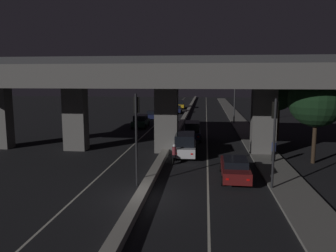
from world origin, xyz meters
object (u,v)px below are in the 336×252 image
car_dark_blue_third (192,130)px  motorcycle_black_filtering_near (174,155)px  car_white_second (185,145)px  car_dark_green_lead_oncoming (141,121)px  car_dark_blue_third_oncoming (176,109)px  car_taxi_yellow_fourth_oncoming (180,104)px  traffic_light_left_of_median (137,124)px  pedestrian_on_sidewalk (274,151)px  car_dark_red_lead (235,168)px  car_dark_blue_second_oncoming (152,115)px  traffic_light_right_of_median (274,129)px  street_lamp (232,89)px

car_dark_blue_third → motorcycle_black_filtering_near: car_dark_blue_third is taller
car_white_second → car_dark_green_lead_oncoming: (-6.94, 15.70, -0.11)m
car_dark_blue_third_oncoming → car_dark_blue_third: bearing=7.2°
car_taxi_yellow_fourth_oncoming → motorcycle_black_filtering_near: car_taxi_yellow_fourth_oncoming is taller
traffic_light_left_of_median → pedestrian_on_sidewalk: (9.45, 6.34, -2.83)m
car_dark_blue_third → car_dark_green_lead_oncoming: (-7.24, 7.93, -0.11)m
car_dark_red_lead → car_taxi_yellow_fourth_oncoming: 50.87m
car_white_second → car_dark_blue_third_oncoming: bearing=5.0°
car_white_second → pedestrian_on_sidewalk: car_white_second is taller
car_dark_blue_second_oncoming → car_taxi_yellow_fourth_oncoming: bearing=170.6°
car_dark_red_lead → car_dark_blue_third: 14.12m
traffic_light_left_of_median → car_dark_blue_second_oncoming: size_ratio=1.17×
traffic_light_left_of_median → car_dark_red_lead: bearing=17.3°
car_dark_blue_second_oncoming → car_dark_blue_third_oncoming: 9.71m
motorcycle_black_filtering_near → pedestrian_on_sidewalk: bearing=-81.4°
pedestrian_on_sidewalk → car_dark_green_lead_oncoming: bearing=129.0°
car_dark_red_lead → car_white_second: (-3.64, 5.95, 0.27)m
pedestrian_on_sidewalk → traffic_light_right_of_median: bearing=-102.0°
car_white_second → pedestrian_on_sidewalk: 7.15m
car_dark_blue_third_oncoming → pedestrian_on_sidewalk: pedestrian_on_sidewalk is taller
car_dark_green_lead_oncoming → car_taxi_yellow_fourth_oncoming: car_taxi_yellow_fourth_oncoming is taller
car_taxi_yellow_fourth_oncoming → car_dark_green_lead_oncoming: bearing=-8.9°
street_lamp → motorcycle_black_filtering_near: size_ratio=5.00×
car_white_second → car_dark_green_lead_oncoming: size_ratio=0.95×
motorcycle_black_filtering_near → pedestrian_on_sidewalk: (7.69, 0.69, 0.37)m
car_dark_red_lead → car_white_second: car_white_second is taller
car_dark_blue_third → car_dark_blue_second_oncoming: car_dark_blue_third is taller
traffic_light_left_of_median → car_dark_green_lead_oncoming: 24.15m
car_dark_blue_second_oncoming → motorcycle_black_filtering_near: motorcycle_black_filtering_near is taller
traffic_light_right_of_median → street_lamp: street_lamp is taller
traffic_light_right_of_median → motorcycle_black_filtering_near: size_ratio=3.13×
traffic_light_right_of_median → car_dark_blue_third: (-5.34, 15.62, -2.67)m
car_dark_blue_third_oncoming → car_taxi_yellow_fourth_oncoming: 10.12m
car_dark_blue_second_oncoming → car_dark_green_lead_oncoming: bearing=-0.6°
car_dark_green_lead_oncoming → car_taxi_yellow_fourth_oncoming: bearing=172.4°
street_lamp → car_white_second: 21.56m
car_taxi_yellow_fourth_oncoming → motorcycle_black_filtering_near: bearing=1.1°
traffic_light_right_of_median → car_white_second: bearing=125.7°
car_dark_red_lead → car_dark_green_lead_oncoming: car_dark_green_lead_oncoming is taller
car_white_second → car_dark_blue_third_oncoming: size_ratio=1.07×
car_dark_red_lead → car_dark_green_lead_oncoming: 24.10m
street_lamp → pedestrian_on_sidewalk: 22.41m
street_lamp → car_dark_blue_second_oncoming: street_lamp is taller
car_dark_green_lead_oncoming → car_taxi_yellow_fourth_oncoming: size_ratio=0.94×
traffic_light_left_of_median → car_dark_blue_third_oncoming: 42.23m
car_dark_green_lead_oncoming → pedestrian_on_sidewalk: 22.14m
car_dark_blue_third → car_dark_green_lead_oncoming: car_dark_blue_third is taller
car_dark_red_lead → pedestrian_on_sidewalk: (3.34, 4.43, 0.26)m
car_taxi_yellow_fourth_oncoming → pedestrian_on_sidewalk: 47.14m
car_dark_red_lead → street_lamp: bearing=-3.1°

